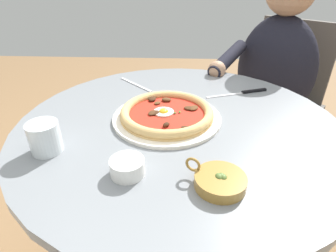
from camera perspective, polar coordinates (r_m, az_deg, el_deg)
name	(u,v)px	position (r m, az deg, el deg)	size (l,w,h in m)	color
dining_table	(179,171)	(0.89, 2.28, -9.24)	(0.92, 0.92, 0.73)	gray
pizza_on_plate	(168,114)	(0.79, -0.07, 2.47)	(0.31, 0.31, 0.04)	white
water_glass	(46,139)	(0.71, -23.77, -2.55)	(0.07, 0.07, 0.08)	silver
steak_knife	(246,92)	(1.00, 15.84, 6.72)	(0.08, 0.22, 0.01)	silver
ramekin_capers	(128,166)	(0.59, -8.15, -8.25)	(0.07, 0.07, 0.04)	white
olive_pan	(221,181)	(0.57, 10.82, -11.02)	(0.11, 0.12, 0.05)	olive
fork_utensil	(136,85)	(1.04, -6.55, 8.48)	(0.13, 0.13, 0.00)	#BCBCC1
diner_person	(267,108)	(1.45, 19.75, 3.56)	(0.43, 0.55, 1.12)	#282833
cafe_chair_diner	(280,92)	(1.57, 22.10, 6.49)	(0.59, 0.59, 0.88)	#504A45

